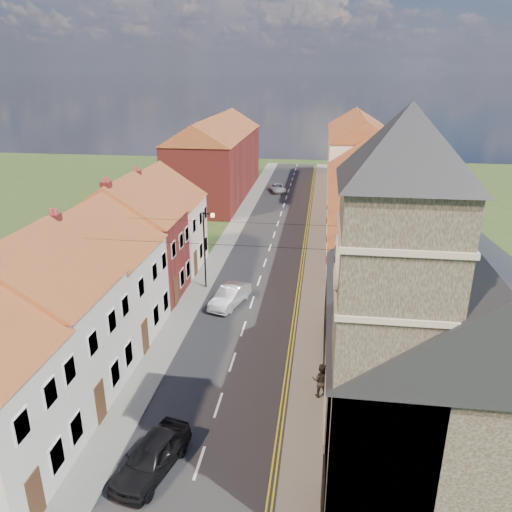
# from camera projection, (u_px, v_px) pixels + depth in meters

# --- Properties ---
(ground) EXTENTS (160.00, 160.00, 0.00)m
(ground) POSITION_uv_depth(u_px,v_px,m) (187.00, 500.00, 19.70)
(ground) COLOR #364B20
(ground) RESTS_ON ground
(road) EXTENTS (7.00, 90.00, 0.02)m
(road) POSITION_uv_depth(u_px,v_px,m) (270.00, 248.00, 47.52)
(road) COLOR black
(road) RESTS_ON ground
(pavement_left) EXTENTS (1.80, 90.00, 0.12)m
(pavement_left) POSITION_uv_depth(u_px,v_px,m) (225.00, 245.00, 48.06)
(pavement_left) COLOR gray
(pavement_left) RESTS_ON ground
(pavement_right) EXTENTS (1.80, 90.00, 0.12)m
(pavement_right) POSITION_uv_depth(u_px,v_px,m) (316.00, 249.00, 46.95)
(pavement_right) COLOR gray
(pavement_right) RESTS_ON ground
(church) EXTENTS (11.25, 14.25, 15.20)m
(church) POSITION_uv_depth(u_px,v_px,m) (434.00, 344.00, 19.53)
(church) COLOR #352F25
(church) RESTS_ON ground
(cottage_r_tudor) EXTENTS (8.30, 5.20, 9.00)m
(cottage_r_tudor) POSITION_uv_depth(u_px,v_px,m) (398.00, 282.00, 28.73)
(cottage_r_tudor) COLOR beige
(cottage_r_tudor) RESTS_ON ground
(cottage_r_white_near) EXTENTS (8.30, 6.00, 9.00)m
(cottage_r_white_near) POSITION_uv_depth(u_px,v_px,m) (388.00, 250.00, 33.74)
(cottage_r_white_near) COLOR #B7B5AD
(cottage_r_white_near) RESTS_ON ground
(cottage_r_cream_mid) EXTENTS (8.30, 5.20, 9.00)m
(cottage_r_cream_mid) POSITION_uv_depth(u_px,v_px,m) (380.00, 227.00, 38.74)
(cottage_r_cream_mid) COLOR beige
(cottage_r_cream_mid) RESTS_ON ground
(cottage_r_pink) EXTENTS (8.30, 6.00, 9.00)m
(cottage_r_pink) POSITION_uv_depth(u_px,v_px,m) (374.00, 209.00, 43.75)
(cottage_r_pink) COLOR beige
(cottage_r_pink) RESTS_ON ground
(cottage_r_white_far) EXTENTS (8.30, 5.20, 9.00)m
(cottage_r_white_far) POSITION_uv_depth(u_px,v_px,m) (370.00, 194.00, 48.76)
(cottage_r_white_far) COLOR #B7B5AD
(cottage_r_white_far) RESTS_ON ground
(cottage_r_cream_far) EXTENTS (8.30, 6.00, 9.00)m
(cottage_r_cream_far) POSITION_uv_depth(u_px,v_px,m) (366.00, 183.00, 53.77)
(cottage_r_cream_far) COLOR beige
(cottage_r_cream_far) RESTS_ON ground
(cottage_l_cream) EXTENTS (8.30, 6.30, 9.10)m
(cottage_l_cream) POSITION_uv_depth(u_px,v_px,m) (28.00, 318.00, 24.43)
(cottage_l_cream) COLOR #B7B5AD
(cottage_l_cream) RESTS_ON ground
(cottage_l_white) EXTENTS (8.30, 6.90, 8.80)m
(cottage_l_white) POSITION_uv_depth(u_px,v_px,m) (87.00, 272.00, 30.42)
(cottage_l_white) COLOR #B7B5AD
(cottage_l_white) RESTS_ON ground
(cottage_l_brick_mid) EXTENTS (8.30, 5.70, 9.10)m
(cottage_l_brick_mid) POSITION_uv_depth(u_px,v_px,m) (125.00, 238.00, 36.02)
(cottage_l_brick_mid) COLOR maroon
(cottage_l_brick_mid) RESTS_ON ground
(cottage_l_pink) EXTENTS (8.30, 6.30, 8.80)m
(cottage_l_pink) POSITION_uv_depth(u_px,v_px,m) (151.00, 218.00, 41.46)
(cottage_l_pink) COLOR beige
(cottage_l_pink) RESTS_ON ground
(block_right_far) EXTENTS (8.30, 24.20, 10.50)m
(block_right_far) POSITION_uv_depth(u_px,v_px,m) (358.00, 153.00, 67.68)
(block_right_far) COLOR beige
(block_right_far) RESTS_ON ground
(block_left_far) EXTENTS (8.30, 24.20, 10.50)m
(block_left_far) POSITION_uv_depth(u_px,v_px,m) (217.00, 156.00, 65.39)
(block_left_far) COLOR maroon
(block_left_far) RESTS_ON ground
(lamppost) EXTENTS (0.88, 0.15, 6.00)m
(lamppost) POSITION_uv_depth(u_px,v_px,m) (206.00, 245.00, 37.49)
(lamppost) COLOR black
(lamppost) RESTS_ON pavement_left
(car_near) EXTENTS (2.81, 4.70, 1.50)m
(car_near) POSITION_uv_depth(u_px,v_px,m) (151.00, 456.00, 20.91)
(car_near) COLOR black
(car_near) RESTS_ON ground
(car_mid) EXTENTS (2.63, 4.48, 1.40)m
(car_mid) POSITION_uv_depth(u_px,v_px,m) (230.00, 296.00, 35.79)
(car_mid) COLOR #B7BAC0
(car_mid) RESTS_ON ground
(car_distant) EXTENTS (2.85, 4.35, 1.11)m
(car_distant) POSITION_uv_depth(u_px,v_px,m) (277.00, 188.00, 69.01)
(car_distant) COLOR #B9BAC2
(car_distant) RESTS_ON ground
(pedestrian_right) EXTENTS (1.00, 0.82, 1.90)m
(pedestrian_right) POSITION_uv_depth(u_px,v_px,m) (321.00, 380.00, 25.45)
(pedestrian_right) COLOR black
(pedestrian_right) RESTS_ON pavement_right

